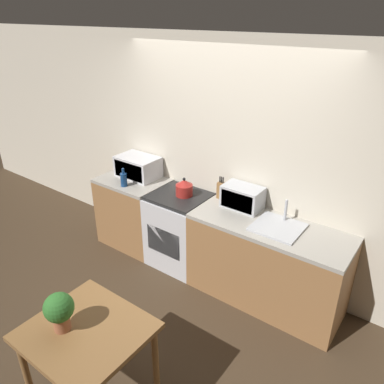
{
  "coord_description": "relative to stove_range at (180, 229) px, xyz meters",
  "views": [
    {
      "loc": [
        1.98,
        -2.23,
        2.78
      ],
      "look_at": [
        -0.13,
        0.63,
        1.05
      ],
      "focal_mm": 35.0,
      "sensor_mm": 36.0,
      "label": 1
    }
  ],
  "objects": [
    {
      "name": "ground_plane",
      "position": [
        0.38,
        -0.73,
        -0.45
      ],
      "size": [
        16.0,
        16.0,
        0.0
      ],
      "primitive_type": "plane",
      "color": "#3D2D1E"
    },
    {
      "name": "wall_back",
      "position": [
        0.38,
        0.34,
        0.85
      ],
      "size": [
        10.0,
        0.06,
        2.6
      ],
      "color": "beige",
      "rests_on": "ground_plane"
    },
    {
      "name": "counter_left_run",
      "position": [
        -0.74,
        0.0,
        0.0
      ],
      "size": [
        0.83,
        0.62,
        0.9
      ],
      "color": "olive",
      "rests_on": "ground_plane"
    },
    {
      "name": "counter_right_run",
      "position": [
        1.12,
        0.0,
        0.0
      ],
      "size": [
        1.59,
        0.62,
        0.9
      ],
      "color": "olive",
      "rests_on": "ground_plane"
    },
    {
      "name": "stove_range",
      "position": [
        0.0,
        0.0,
        0.0
      ],
      "size": [
        0.65,
        0.62,
        0.9
      ],
      "color": "silver",
      "rests_on": "ground_plane"
    },
    {
      "name": "kettle",
      "position": [
        0.05,
        0.03,
        0.55
      ],
      "size": [
        0.19,
        0.19,
        0.22
      ],
      "color": "maroon",
      "rests_on": "stove_range"
    },
    {
      "name": "microwave",
      "position": [
        -0.74,
        0.11,
        0.58
      ],
      "size": [
        0.52,
        0.35,
        0.26
      ],
      "color": "silver",
      "rests_on": "counter_left_run"
    },
    {
      "name": "bottle",
      "position": [
        -0.68,
        -0.19,
        0.54
      ],
      "size": [
        0.08,
        0.08,
        0.22
      ],
      "color": "navy",
      "rests_on": "counter_left_run"
    },
    {
      "name": "knife_block",
      "position": [
        0.42,
        0.22,
        0.55
      ],
      "size": [
        0.08,
        0.07,
        0.26
      ],
      "color": "brown",
      "rests_on": "counter_right_run"
    },
    {
      "name": "toaster_oven",
      "position": [
        0.71,
        0.16,
        0.57
      ],
      "size": [
        0.41,
        0.26,
        0.24
      ],
      "color": "#ADAFB5",
      "rests_on": "counter_right_run"
    },
    {
      "name": "sink_basin",
      "position": [
        1.2,
        0.01,
        0.47
      ],
      "size": [
        0.45,
        0.43,
        0.24
      ],
      "color": "#ADAFB5",
      "rests_on": "counter_right_run"
    },
    {
      "name": "dining_table",
      "position": [
        0.61,
        -1.85,
        0.21
      ],
      "size": [
        0.82,
        0.76,
        0.76
      ],
      "color": "brown",
      "rests_on": "ground_plane"
    },
    {
      "name": "potted_plant",
      "position": [
        0.47,
        -1.93,
        0.49
      ],
      "size": [
        0.21,
        0.21,
        0.3
      ],
      "color": "#9E5B3D",
      "rests_on": "dining_table"
    }
  ]
}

